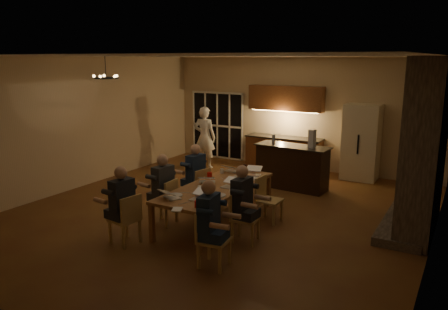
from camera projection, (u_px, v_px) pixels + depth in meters
floor at (219, 213)px, 9.12m from camera, size 9.00×9.00×0.00m
back_wall at (299, 114)px, 12.59m from camera, size 8.00×0.04×3.20m
left_wall at (79, 123)px, 10.74m from camera, size 0.04×9.00×3.20m
right_wall at (440, 160)px, 6.81m from camera, size 0.04×9.00×3.20m
ceiling at (219, 55)px, 8.42m from camera, size 8.00×9.00×0.04m
french_doors at (218, 126)px, 13.99m from camera, size 1.86×0.08×2.10m
fireplace at (426, 146)px, 7.98m from camera, size 0.58×2.50×3.20m
kitchenette at (284, 128)px, 12.56m from camera, size 2.24×0.68×2.40m
refrigerator at (361, 142)px, 11.48m from camera, size 0.90×0.68×2.00m
dining_table at (216, 204)px, 8.51m from camera, size 1.10×2.86×0.75m
bar_island at (292, 167)px, 10.76m from camera, size 1.86×0.80×1.08m
chair_left_near at (124, 219)px, 7.55m from camera, size 0.50×0.50×0.89m
chair_left_mid at (163, 202)px, 8.46m from camera, size 0.47×0.47×0.89m
chair_left_far at (196, 188)px, 9.33m from camera, size 0.52×0.52×0.89m
chair_right_near at (214, 240)px, 6.68m from camera, size 0.48×0.48×0.89m
chair_right_mid at (246, 217)px, 7.61m from camera, size 0.50×0.50×0.89m
chair_right_far at (270, 200)px, 8.56m from camera, size 0.45×0.45×0.89m
person_left_near at (122, 205)px, 7.49m from camera, size 0.66×0.66×1.38m
person_right_near at (209, 224)px, 6.66m from camera, size 0.67×0.67×1.38m
person_left_mid at (163, 189)px, 8.42m from camera, size 0.67×0.67×1.38m
person_right_mid at (242, 204)px, 7.57m from camera, size 0.62×0.62×1.38m
person_left_far at (196, 176)px, 9.39m from camera, size 0.68×0.68×1.38m
standing_person at (205, 137)px, 12.73m from camera, size 0.71×0.51×1.81m
chandelier at (106, 78)px, 9.29m from camera, size 0.53×0.53×0.03m
laptop_a at (172, 192)px, 7.67m from camera, size 0.41×0.39×0.23m
laptop_b at (200, 194)px, 7.55m from camera, size 0.33×0.29×0.23m
laptop_c at (207, 177)px, 8.65m from camera, size 0.41×0.40×0.23m
laptop_d at (230, 182)px, 8.28m from camera, size 0.34×0.30×0.23m
laptop_e at (233, 167)px, 9.47m from camera, size 0.34×0.30×0.23m
laptop_f at (253, 170)px, 9.18m from camera, size 0.37×0.34×0.23m
mug_front at (200, 188)px, 8.09m from camera, size 0.09×0.09×0.10m
mug_mid at (235, 178)px, 8.77m from camera, size 0.07×0.07×0.10m
mug_back at (222, 171)px, 9.35m from camera, size 0.08×0.08×0.10m
redcup_near at (197, 204)px, 7.19m from camera, size 0.10×0.10×0.12m
redcup_mid at (210, 175)px, 8.98m from camera, size 0.10×0.10×0.12m
redcup_far at (254, 168)px, 9.52m from camera, size 0.10×0.10×0.12m
can_silver at (197, 194)px, 7.74m from camera, size 0.07×0.07×0.12m
can_cola at (245, 167)px, 9.63m from camera, size 0.07×0.07×0.12m
can_right at (241, 181)px, 8.53m from camera, size 0.07×0.07×0.12m
plate_near at (219, 195)px, 7.82m from camera, size 0.26×0.26×0.02m
plate_left at (175, 195)px, 7.83m from camera, size 0.27×0.27×0.02m
plate_far at (254, 178)px, 8.92m from camera, size 0.23×0.23×0.02m
notepad at (177, 209)px, 7.10m from camera, size 0.24×0.27×0.01m
bar_bottle at (274, 139)px, 10.87m from camera, size 0.08×0.08×0.24m
bar_blender at (312, 139)px, 10.30m from camera, size 0.17×0.17×0.44m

